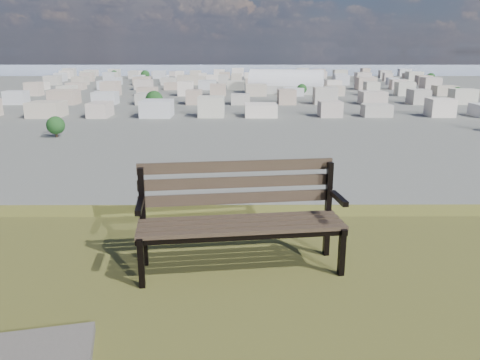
{
  "coord_description": "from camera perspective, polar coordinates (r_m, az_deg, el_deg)",
  "views": [
    {
      "loc": [
        -0.8,
        -1.3,
        26.91
      ],
      "look_at": [
        -0.77,
        4.57,
        25.3
      ],
      "focal_mm": 35.0,
      "sensor_mm": 36.0,
      "label": 1
    }
  ],
  "objects": [
    {
      "name": "city_trees",
      "position": [
        322.08,
        -4.93,
        11.37
      ],
      "size": [
        406.52,
        387.2,
        9.98
      ],
      "color": "#302118",
      "rests_on": "ground"
    },
    {
      "name": "arena",
      "position": [
        322.13,
        5.67,
        11.36
      ],
      "size": [
        52.28,
        30.96,
        20.66
      ],
      "rotation": [
        0.0,
        0.0,
        -0.22
      ],
      "color": "#BABAB6",
      "rests_on": "ground"
    },
    {
      "name": "bay_water",
      "position": [
        901.7,
        -0.23,
        13.65
      ],
      "size": [
        2400.0,
        700.0,
        0.12
      ],
      "primitive_type": "cube",
      "color": "#889AAE",
      "rests_on": "ground"
    },
    {
      "name": "far_hills",
      "position": [
        1405.51,
        -2.83,
        15.28
      ],
      "size": [
        2050.0,
        340.0,
        60.0
      ],
      "color": "#8F97B1",
      "rests_on": "ground"
    },
    {
      "name": "park_bench",
      "position": [
        4.21,
        -0.05,
        -3.76
      ],
      "size": [
        1.87,
        0.8,
        0.95
      ],
      "rotation": [
        0.0,
        0.0,
        0.12
      ],
      "color": "#403025",
      "rests_on": "hilltop_mesa"
    },
    {
      "name": "city_blocks",
      "position": [
        396.43,
        -0.17,
        11.97
      ],
      "size": [
        395.0,
        361.0,
        7.0
      ],
      "color": "silver",
      "rests_on": "ground"
    }
  ]
}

